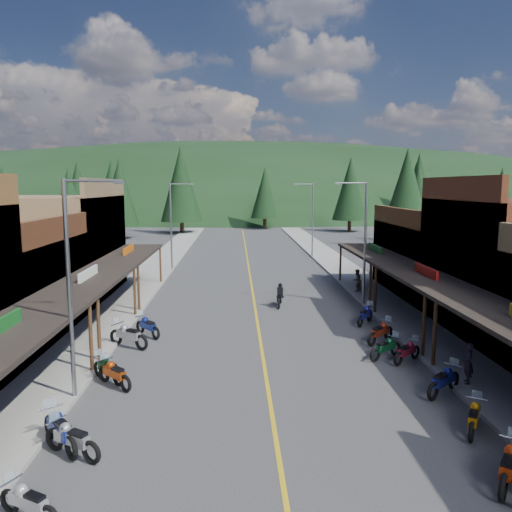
{
  "coord_description": "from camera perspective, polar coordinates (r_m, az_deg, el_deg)",
  "views": [
    {
      "loc": [
        -1.19,
        -23.52,
        7.74
      ],
      "look_at": [
        0.16,
        9.96,
        3.0
      ],
      "focal_mm": 35.0,
      "sensor_mm": 36.0,
      "label": 1
    }
  ],
  "objects": [
    {
      "name": "pine_9",
      "position": [
        73.02,
        17.99,
        6.59
      ],
      "size": [
        4.93,
        4.93,
        10.8
      ],
      "color": "black",
      "rests_on": "ground"
    },
    {
      "name": "streetlight_2",
      "position": [
        32.72,
        12.12,
        2.12
      ],
      "size": [
        2.16,
        0.18,
        8.0
      ],
      "color": "gray",
      "rests_on": "ground"
    },
    {
      "name": "pine_6",
      "position": [
        99.44,
        26.2,
        6.5
      ],
      "size": [
        5.04,
        5.04,
        11.0
      ],
      "color": "black",
      "rests_on": "ground"
    },
    {
      "name": "bike_east_3",
      "position": [
        15.39,
        26.96,
        -20.4
      ],
      "size": [
        1.91,
        2.18,
        1.25
      ],
      "primitive_type": null,
      "rotation": [
        0.0,
        0.0,
        -0.66
      ],
      "color": "#A72E0B",
      "rests_on": "ground"
    },
    {
      "name": "bike_west_3",
      "position": [
        16.05,
        -20.3,
        -18.88
      ],
      "size": [
        2.17,
        1.68,
        1.2
      ],
      "primitive_type": null,
      "rotation": [
        0.0,
        0.0,
        1.03
      ],
      "color": "gray",
      "rests_on": "ground"
    },
    {
      "name": "bike_west_2",
      "position": [
        13.85,
        -24.58,
        -24.07
      ],
      "size": [
        1.93,
        1.44,
        1.06
      ],
      "primitive_type": null,
      "rotation": [
        0.0,
        0.0,
        1.07
      ],
      "color": "#A7A8AD",
      "rests_on": "ground"
    },
    {
      "name": "bike_east_5",
      "position": [
        20.29,
        20.69,
        -13.04
      ],
      "size": [
        2.12,
        1.91,
        1.23
      ],
      "primitive_type": null,
      "rotation": [
        0.0,
        0.0,
        -0.89
      ],
      "color": "navy",
      "rests_on": "ground"
    },
    {
      "name": "bike_east_7",
      "position": [
        23.53,
        14.6,
        -9.99
      ],
      "size": [
        1.98,
        1.61,
        1.11
      ],
      "primitive_type": null,
      "rotation": [
        0.0,
        0.0,
        -0.99
      ],
      "color": "#0C4022",
      "rests_on": "ground"
    },
    {
      "name": "pine_1",
      "position": [
        96.27,
        -16.16,
        7.43
      ],
      "size": [
        5.88,
        5.88,
        12.5
      ],
      "color": "black",
      "rests_on": "ground"
    },
    {
      "name": "ground",
      "position": [
        24.79,
        0.57,
        -10.14
      ],
      "size": [
        220.0,
        220.0,
        0.0
      ],
      "primitive_type": "plane",
      "color": "#38383A",
      "rests_on": "ground"
    },
    {
      "name": "bike_east_4",
      "position": [
        17.84,
        23.66,
        -16.39
      ],
      "size": [
        1.56,
        2.0,
        1.11
      ],
      "primitive_type": null,
      "rotation": [
        0.0,
        0.0,
        -0.54
      ],
      "color": "#BD750D",
      "rests_on": "ground"
    },
    {
      "name": "bike_east_9",
      "position": [
        28.84,
        12.37,
        -6.49
      ],
      "size": [
        1.75,
        2.09,
        1.18
      ],
      "primitive_type": null,
      "rotation": [
        0.0,
        0.0,
        -0.61
      ],
      "color": "navy",
      "rests_on": "ground"
    },
    {
      "name": "sidewalk_east",
      "position": [
        45.29,
        10.35,
        -1.83
      ],
      "size": [
        3.4,
        94.0,
        0.15
      ],
      "primitive_type": "cube",
      "color": "gray",
      "rests_on": "ground"
    },
    {
      "name": "shop_west_3",
      "position": [
        37.27,
        -22.04,
        0.96
      ],
      "size": [
        10.9,
        10.2,
        8.2
      ],
      "color": "brown",
      "rests_on": "ground"
    },
    {
      "name": "bike_west_4",
      "position": [
        16.59,
        -21.52,
        -17.83
      ],
      "size": [
        2.03,
        2.23,
        1.3
      ],
      "primitive_type": null,
      "rotation": [
        0.0,
        0.0,
        0.69
      ],
      "color": "navy",
      "rests_on": "ground"
    },
    {
      "name": "pedestrian_east_a",
      "position": [
        21.29,
        23.08,
        -11.2
      ],
      "size": [
        0.5,
        0.65,
        1.6
      ],
      "primitive_type": "imported",
      "rotation": [
        0.0,
        0.0,
        -1.79
      ],
      "color": "#261B29",
      "rests_on": "sidewalk_east"
    },
    {
      "name": "bike_west_5",
      "position": [
        20.49,
        -15.9,
        -12.67
      ],
      "size": [
        1.98,
        1.95,
        1.19
      ],
      "primitive_type": null,
      "rotation": [
        0.0,
        0.0,
        0.8
      ],
      "color": "#9B340B",
      "rests_on": "ground"
    },
    {
      "name": "pedestrian_east_b",
      "position": [
        36.75,
        11.44,
        -2.73
      ],
      "size": [
        0.9,
        0.88,
        1.64
      ],
      "primitive_type": "imported",
      "rotation": [
        0.0,
        0.0,
        3.89
      ],
      "color": "brown",
      "rests_on": "sidewalk_east"
    },
    {
      "name": "pine_10",
      "position": [
        75.43,
        -15.31,
        7.04
      ],
      "size": [
        5.38,
        5.38,
        11.6
      ],
      "color": "black",
      "rests_on": "ground"
    },
    {
      "name": "pine_4",
      "position": [
        85.7,
        10.72,
        7.57
      ],
      "size": [
        5.88,
        5.88,
        12.5
      ],
      "color": "black",
      "rests_on": "ground"
    },
    {
      "name": "ridge_hill",
      "position": [
        158.72,
        -1.89,
        5.25
      ],
      "size": [
        310.0,
        140.0,
        60.0
      ],
      "primitive_type": "ellipsoid",
      "color": "black",
      "rests_on": "ground"
    },
    {
      "name": "pine_3",
      "position": [
        89.68,
        1.02,
        7.24
      ],
      "size": [
        5.04,
        5.04,
        11.0
      ],
      "color": "black",
      "rests_on": "ground"
    },
    {
      "name": "bike_west_8",
      "position": [
        26.55,
        -12.28,
        -7.73
      ],
      "size": [
        1.91,
        2.04,
        1.2
      ],
      "primitive_type": null,
      "rotation": [
        0.0,
        0.0,
        0.72
      ],
      "color": "navy",
      "rests_on": "ground"
    },
    {
      "name": "pine_7",
      "position": [
        104.18,
        -19.68,
        7.31
      ],
      "size": [
        5.88,
        5.88,
        12.5
      ],
      "color": "black",
      "rests_on": "ground"
    },
    {
      "name": "shop_east_3",
      "position": [
        38.25,
        20.71,
        -0.3
      ],
      "size": [
        10.9,
        10.2,
        6.2
      ],
      "color": "#4C2D16",
      "rests_on": "ground"
    },
    {
      "name": "centerline",
      "position": [
        44.22,
        -0.73,
        -2.02
      ],
      "size": [
        0.15,
        90.0,
        0.01
      ],
      "primitive_type": "cube",
      "color": "gold",
      "rests_on": "ground"
    },
    {
      "name": "pine_8",
      "position": [
        66.87,
        -20.56,
        6.03
      ],
      "size": [
        4.48,
        4.48,
        10.0
      ],
      "color": "black",
      "rests_on": "ground"
    },
    {
      "name": "pine_0",
      "position": [
        93.92,
        -26.9,
        6.42
      ],
      "size": [
        5.04,
        5.04,
        11.0
      ],
      "color": "black",
      "rests_on": "ground"
    },
    {
      "name": "pine_2",
      "position": [
        82.0,
        -8.56,
        8.13
      ],
      "size": [
        6.72,
        6.72,
        14.0
      ],
      "color": "black",
      "rests_on": "ground"
    },
    {
      "name": "pine_5",
      "position": [
        101.8,
        18.09,
        7.8
      ],
      "size": [
        6.72,
        6.72,
        14.0
      ],
      "color": "black",
      "rests_on": "ground"
    },
    {
      "name": "rider_on_bike",
      "position": [
        32.31,
        2.74,
        -4.67
      ],
      "size": [
        1.03,
        2.15,
        1.57
      ],
      "rotation": [
        0.0,
        0.0,
        -0.17
      ],
      "color": "black",
      "rests_on": "ground"
    },
    {
      "name": "streetlight_3",
      "position": [
        54.24,
        6.35,
        4.53
      ],
      "size": [
        2.16,
        0.18,
        8.0
      ],
      "color": "gray",
      "rests_on": "ground"
    },
    {
      "name": "bike_east_8",
      "position": [
        25.66,
        14.04,
        -8.32
      ],
      "size": [
        2.06,
        1.97,
        1.22
      ],
      "primitive_type": null,
      "rotation": [
        0.0,
        0.0,
        -0.83
      ],
      "color": "maroon",
      "rests_on": "ground"
    },
    {
      "name": "bike_west_6",
      "position": [
        21.13,
        -16.59,
        -12.11
      ],
      "size": [
        1.88,
        1.89,
        1.14
      ],
      "primitive_type": null,
      "rotation": [
        0.0,
        0.0,
        0.78
      ],
      "color": "#0B3A15",
      "rests_on": "ground"
    },
    {
      "name": "pine_11",
      "position": [
        65.07,
        16.83,
        7.22
      ],
      "size": [
        5.82,
        5.82,
        12.4
      ],
      "color": "black",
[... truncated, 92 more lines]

